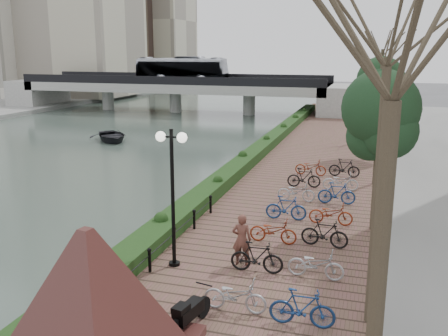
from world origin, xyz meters
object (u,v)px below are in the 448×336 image
at_px(granite_monument, 90,299).
at_px(pedestrian, 242,240).
at_px(motorcycle, 191,311).
at_px(boat, 111,136).
at_px(lamppost, 172,168).

bearing_deg(granite_monument, pedestrian, 74.23).
height_order(motorcycle, pedestrian, pedestrian).
bearing_deg(granite_monument, motorcycle, 53.63).
height_order(pedestrian, boat, pedestrian).
height_order(granite_monument, lamppost, lamppost).
xyz_separation_m(lamppost, motorcycle, (1.84, -3.37, -2.76)).
height_order(lamppost, boat, lamppost).
distance_m(granite_monument, boat, 30.92).
relative_size(granite_monument, motorcycle, 3.95).
distance_m(granite_monument, pedestrian, 6.37).
bearing_deg(motorcycle, pedestrian, 98.17).
bearing_deg(lamppost, granite_monument, -86.38).
bearing_deg(motorcycle, granite_monument, -115.07).
distance_m(lamppost, boat, 26.28).
bearing_deg(boat, motorcycle, -98.48).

